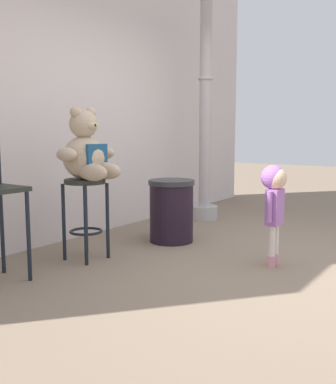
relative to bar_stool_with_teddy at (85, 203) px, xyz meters
The scene contains 7 objects.
ground_plane 1.75m from the bar_stool_with_teddy, 64.32° to the right, with size 24.00×24.00×0.00m, color #7D6B57.
building_wall 1.76m from the bar_stool_with_teddy, 49.44° to the left, with size 7.22×0.30×3.77m, color beige.
bar_stool_with_teddy is the anchor object (origin of this frame).
teddy_bear 0.45m from the bar_stool_with_teddy, 90.00° to the right, with size 0.59×0.53×0.63m.
child_walking 1.65m from the bar_stool_with_teddy, 62.40° to the right, with size 0.28×0.22×0.87m.
trash_bin 1.04m from the bar_stool_with_teddy, 14.45° to the right, with size 0.48×0.48×0.65m.
lamppost 2.37m from the bar_stool_with_teddy, ahead, with size 0.36×0.36×3.16m.
Camera 1 is at (-3.53, -1.37, 1.14)m, focal length 41.79 mm.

